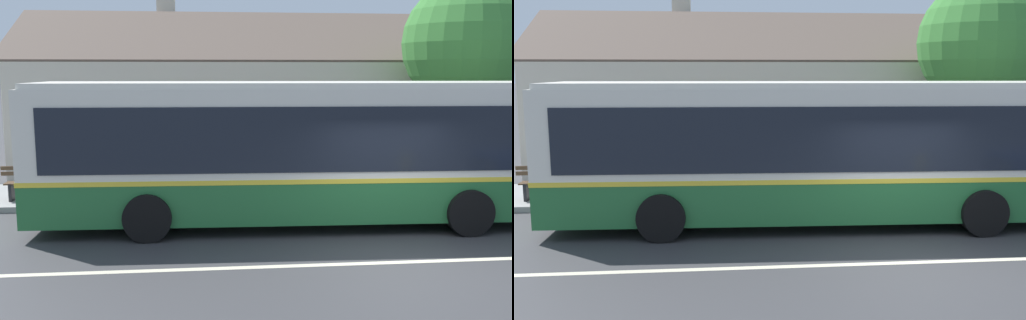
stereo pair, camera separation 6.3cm
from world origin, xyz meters
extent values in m
plane|color=#38383A|center=(0.00, 0.00, 0.00)|extent=(300.00, 300.00, 0.00)
cube|color=gray|center=(0.00, 6.00, 0.07)|extent=(60.00, 3.00, 0.15)
cube|color=beige|center=(0.00, 0.00, 0.00)|extent=(60.00, 0.16, 0.01)
cube|color=beige|center=(0.96, 12.79, 1.87)|extent=(21.64, 8.15, 3.75)
cube|color=brown|center=(0.96, 10.75, 4.69)|extent=(22.24, 4.14, 2.03)
cube|color=brown|center=(0.96, 14.83, 4.69)|extent=(22.24, 4.14, 2.03)
cube|color=beige|center=(-4.99, 13.60, 6.13)|extent=(0.70, 0.70, 1.20)
cube|color=black|center=(-6.61, 8.68, 2.06)|extent=(1.10, 0.06, 1.30)
cube|color=#4C3323|center=(4.21, 8.68, 1.05)|extent=(1.00, 0.06, 2.10)
cube|color=#236633|center=(-1.62, 2.90, 0.72)|extent=(11.65, 2.89, 0.89)
cube|color=yellow|center=(-1.62, 2.90, 1.21)|extent=(11.67, 2.91, 0.10)
cube|color=silver|center=(-1.62, 2.90, 2.18)|extent=(11.65, 2.89, 1.85)
cube|color=silver|center=(-1.62, 2.90, 3.17)|extent=(11.42, 2.76, 0.12)
cube|color=black|center=(-1.58, 4.16, 2.08)|extent=(10.64, 0.39, 1.35)
cube|color=black|center=(-1.67, 1.64, 2.08)|extent=(10.64, 0.39, 1.35)
cube|color=#B21919|center=(-3.03, 4.22, 0.72)|extent=(3.24, 0.14, 0.62)
cube|color=black|center=(2.93, 4.02, 1.52)|extent=(0.90, 0.06, 2.48)
cylinder|color=black|center=(2.01, 4.03, 0.50)|extent=(1.01, 0.31, 1.00)
cylinder|color=black|center=(1.92, 1.53, 0.50)|extent=(1.01, 0.31, 1.00)
cylinder|color=black|center=(-4.76, 4.26, 0.50)|extent=(1.01, 0.31, 1.00)
cylinder|color=black|center=(-4.85, 1.76, 0.50)|extent=(1.01, 0.31, 1.00)
cube|color=brown|center=(-7.96, 5.45, 0.60)|extent=(1.63, 0.10, 0.04)
cube|color=brown|center=(-7.96, 5.31, 0.60)|extent=(1.63, 0.10, 0.04)
cube|color=brown|center=(-7.96, 5.16, 0.60)|extent=(1.63, 0.10, 0.04)
cube|color=brown|center=(-7.96, 5.04, 0.90)|extent=(1.63, 0.04, 0.10)
cube|color=brown|center=(-7.96, 5.04, 1.04)|extent=(1.63, 0.04, 0.10)
cube|color=black|center=(-7.31, 5.31, 0.38)|extent=(0.08, 0.43, 0.45)
cube|color=black|center=(-8.61, 5.31, 0.38)|extent=(0.08, 0.43, 0.45)
cylinder|color=#4C3828|center=(4.33, 7.04, 1.51)|extent=(0.30, 0.30, 3.02)
sphere|color=#387A33|center=(4.33, 7.04, 4.29)|extent=(3.91, 3.91, 3.91)
camera|label=1|loc=(-3.77, -9.71, 3.48)|focal=40.00mm
camera|label=2|loc=(-3.71, -9.72, 3.48)|focal=40.00mm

